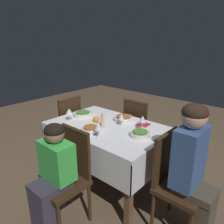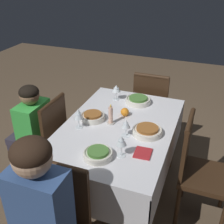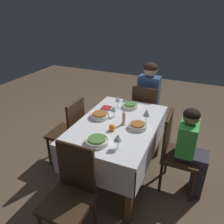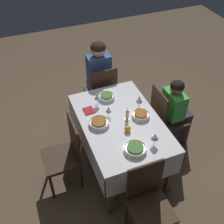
# 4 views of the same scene
# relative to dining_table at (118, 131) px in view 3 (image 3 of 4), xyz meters

# --- Properties ---
(ground_plane) EXTENTS (8.00, 8.00, 0.00)m
(ground_plane) POSITION_rel_dining_table_xyz_m (0.00, 0.00, -0.62)
(ground_plane) COLOR brown
(dining_table) EXTENTS (1.27, 0.84, 0.73)m
(dining_table) POSITION_rel_dining_table_xyz_m (0.00, 0.00, 0.00)
(dining_table) COLOR silver
(dining_table) RESTS_ON ground_plane
(chair_west) EXTENTS (0.39, 0.38, 0.90)m
(chair_west) POSITION_rel_dining_table_xyz_m (-0.85, 0.09, -0.13)
(chair_west) COLOR #382314
(chair_west) RESTS_ON ground_plane
(chair_north) EXTENTS (0.38, 0.39, 0.90)m
(chair_north) POSITION_rel_dining_table_xyz_m (-0.10, 0.64, -0.13)
(chair_north) COLOR #382314
(chair_north) RESTS_ON ground_plane
(chair_south) EXTENTS (0.38, 0.39, 0.90)m
(chair_south) POSITION_rel_dining_table_xyz_m (0.01, -0.64, -0.13)
(chair_south) COLOR #382314
(chair_south) RESTS_ON ground_plane
(chair_east) EXTENTS (0.39, 0.38, 0.90)m
(chair_east) POSITION_rel_dining_table_xyz_m (0.85, -0.07, -0.13)
(chair_east) COLOR #382314
(chair_east) RESTS_ON ground_plane
(person_adult_denim) EXTENTS (0.34, 0.30, 1.18)m
(person_adult_denim) POSITION_rel_dining_table_xyz_m (-1.00, 0.09, 0.05)
(person_adult_denim) COLOR #4C4233
(person_adult_denim) RESTS_ON ground_plane
(person_child_green) EXTENTS (0.30, 0.33, 0.99)m
(person_child_green) POSITION_rel_dining_table_xyz_m (-0.10, 0.80, -0.07)
(person_child_green) COLOR #383342
(person_child_green) RESTS_ON ground_plane
(bowl_west) EXTENTS (0.20, 0.20, 0.06)m
(bowl_west) POSITION_rel_dining_table_xyz_m (-0.42, -0.01, 0.14)
(bowl_west) COLOR silver
(bowl_west) RESTS_ON dining_table
(wine_glass_west) EXTENTS (0.07, 0.07, 0.16)m
(wine_glass_west) POSITION_rel_dining_table_xyz_m (-0.35, -0.14, 0.23)
(wine_glass_west) COLOR white
(wine_glass_west) RESTS_ON dining_table
(bowl_north) EXTENTS (0.20, 0.20, 0.06)m
(bowl_north) POSITION_rel_dining_table_xyz_m (0.02, 0.23, 0.14)
(bowl_north) COLOR silver
(bowl_north) RESTS_ON dining_table
(wine_glass_north) EXTENTS (0.07, 0.07, 0.16)m
(wine_glass_north) POSITION_rel_dining_table_xyz_m (-0.13, 0.28, 0.22)
(wine_glass_north) COLOR white
(wine_glass_north) RESTS_ON dining_table
(bowl_south) EXTENTS (0.23, 0.23, 0.06)m
(bowl_south) POSITION_rel_dining_table_xyz_m (-0.03, -0.24, 0.14)
(bowl_south) COLOR silver
(bowl_south) RESTS_ON dining_table
(wine_glass_south) EXTENTS (0.07, 0.07, 0.14)m
(wine_glass_south) POSITION_rel_dining_table_xyz_m (-0.11, -0.09, 0.20)
(wine_glass_south) COLOR white
(wine_glass_south) RESTS_ON dining_table
(bowl_east) EXTENTS (0.23, 0.23, 0.06)m
(bowl_east) POSITION_rel_dining_table_xyz_m (0.44, -0.03, 0.14)
(bowl_east) COLOR silver
(bowl_east) RESTS_ON dining_table
(wine_glass_east) EXTENTS (0.08, 0.08, 0.15)m
(wine_glass_east) POSITION_rel_dining_table_xyz_m (0.43, 0.18, 0.22)
(wine_glass_east) COLOR white
(wine_glass_east) RESTS_ON dining_table
(candle_centerpiece) EXTENTS (0.06, 0.06, 0.17)m
(candle_centerpiece) POSITION_rel_dining_table_xyz_m (0.01, 0.07, 0.17)
(candle_centerpiece) COLOR beige
(candle_centerpiece) RESTS_ON dining_table
(orange_fruit) EXTENTS (0.07, 0.07, 0.07)m
(orange_fruit) POSITION_rel_dining_table_xyz_m (0.17, 0.01, 0.14)
(orange_fruit) COLOR orange
(orange_fruit) RESTS_ON dining_table
(napkin_red_folded) EXTENTS (0.13, 0.12, 0.01)m
(napkin_red_folded) POSITION_rel_dining_table_xyz_m (-0.28, -0.27, 0.11)
(napkin_red_folded) COLOR #AD2328
(napkin_red_folded) RESTS_ON dining_table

